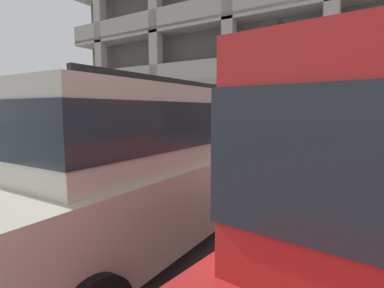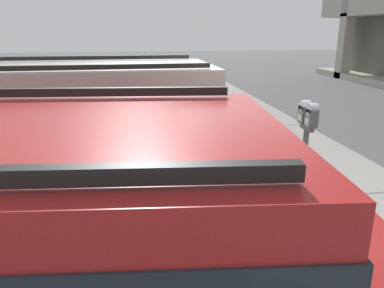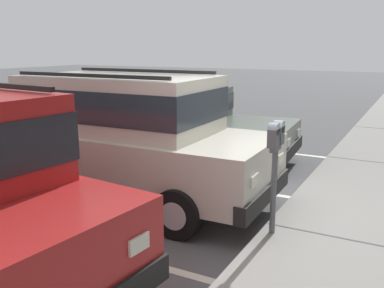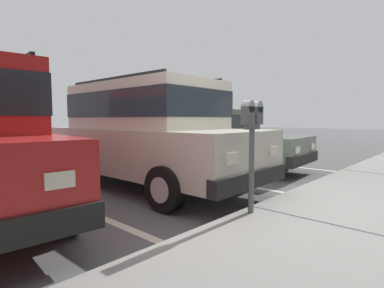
{
  "view_description": "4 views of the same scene",
  "coord_description": "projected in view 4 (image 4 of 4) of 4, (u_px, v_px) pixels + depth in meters",
  "views": [
    {
      "loc": [
        2.32,
        -4.83,
        1.73
      ],
      "look_at": [
        -0.26,
        -0.8,
        1.18
      ],
      "focal_mm": 28.0,
      "sensor_mm": 36.0,
      "label": 1
    },
    {
      "loc": [
        4.48,
        -1.76,
        2.37
      ],
      "look_at": [
        0.28,
        -1.1,
        1.07
      ],
      "focal_mm": 35.0,
      "sensor_mm": 36.0,
      "label": 2
    },
    {
      "loc": [
        5.11,
        1.82,
        2.4
      ],
      "look_at": [
        0.16,
        -0.83,
        1.12
      ],
      "focal_mm": 40.0,
      "sensor_mm": 36.0,
      "label": 3
    },
    {
      "loc": [
        3.5,
        2.32,
        1.31
      ],
      "look_at": [
        -0.23,
        -1.1,
        0.88
      ],
      "focal_mm": 28.0,
      "sensor_mm": 36.0,
      "label": 4
    }
  ],
  "objects": [
    {
      "name": "red_sedan",
      "position": [
        218.0,
        137.0,
        8.07
      ],
      "size": [
        2.08,
        4.6,
        1.54
      ],
      "rotation": [
        0.0,
        0.0,
        0.08
      ],
      "color": "#5B665B",
      "rests_on": "ground_plane"
    },
    {
      "name": "ground_plane",
      "position": [
        238.0,
        215.0,
        4.24
      ],
      "size": [
        80.0,
        80.0,
        0.1
      ],
      "color": "#565659"
    },
    {
      "name": "parking_stall_lines",
      "position": [
        93.0,
        214.0,
        4.11
      ],
      "size": [
        11.77,
        4.8,
        0.01
      ],
      "color": "silver",
      "rests_on": "ground_plane"
    },
    {
      "name": "silver_suv",
      "position": [
        146.0,
        130.0,
        5.78
      ],
      "size": [
        2.08,
        4.81,
        2.03
      ],
      "rotation": [
        0.0,
        0.0,
        0.02
      ],
      "color": "beige",
      "rests_on": "ground_plane"
    },
    {
      "name": "sidewalk",
      "position": [
        336.0,
        230.0,
        3.36
      ],
      "size": [
        40.0,
        2.2,
        0.12
      ],
      "color": "gray",
      "rests_on": "ground_plane"
    },
    {
      "name": "parking_meter_near",
      "position": [
        252.0,
        130.0,
        3.72
      ],
      "size": [
        0.35,
        0.12,
        1.41
      ],
      "color": "#595B60",
      "rests_on": "sidewalk"
    }
  ]
}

